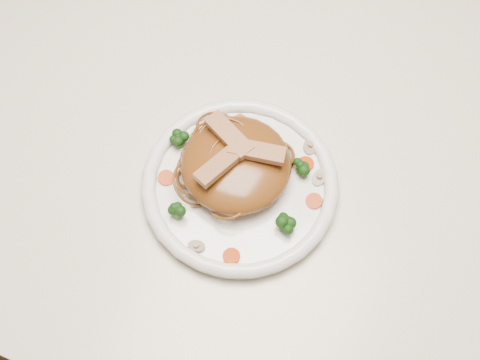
% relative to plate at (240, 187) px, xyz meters
% --- Properties ---
extents(ground, '(4.00, 4.00, 0.00)m').
position_rel_plate_xyz_m(ground, '(-0.02, 0.08, -0.76)').
color(ground, brown).
rests_on(ground, ground).
extents(table, '(1.20, 0.80, 0.75)m').
position_rel_plate_xyz_m(table, '(-0.02, 0.08, -0.11)').
color(table, beige).
rests_on(table, ground).
extents(plate, '(0.30, 0.30, 0.02)m').
position_rel_plate_xyz_m(plate, '(0.00, 0.00, 0.00)').
color(plate, white).
rests_on(plate, table).
extents(noodle_mound, '(0.17, 0.17, 0.05)m').
position_rel_plate_xyz_m(noodle_mound, '(-0.01, 0.01, 0.04)').
color(noodle_mound, brown).
rests_on(noodle_mound, plate).
extents(chicken_a, '(0.08, 0.04, 0.01)m').
position_rel_plate_xyz_m(chicken_a, '(0.01, 0.03, 0.07)').
color(chicken_a, '#AD7A52').
rests_on(chicken_a, noodle_mound).
extents(chicken_b, '(0.08, 0.06, 0.01)m').
position_rel_plate_xyz_m(chicken_b, '(-0.03, 0.03, 0.07)').
color(chicken_b, '#AD7A52').
rests_on(chicken_b, noodle_mound).
extents(chicken_c, '(0.05, 0.08, 0.01)m').
position_rel_plate_xyz_m(chicken_c, '(-0.02, -0.01, 0.07)').
color(chicken_c, '#AD7A52').
rests_on(chicken_c, noodle_mound).
extents(broccoli_0, '(0.03, 0.03, 0.03)m').
position_rel_plate_xyz_m(broccoli_0, '(0.07, 0.05, 0.02)').
color(broccoli_0, '#153A0C').
rests_on(broccoli_0, plate).
extents(broccoli_1, '(0.03, 0.03, 0.03)m').
position_rel_plate_xyz_m(broccoli_1, '(-0.10, 0.02, 0.02)').
color(broccoli_1, '#153A0C').
rests_on(broccoli_1, plate).
extents(broccoli_2, '(0.04, 0.04, 0.03)m').
position_rel_plate_xyz_m(broccoli_2, '(-0.06, -0.07, 0.03)').
color(broccoli_2, '#153A0C').
rests_on(broccoli_2, plate).
extents(broccoli_3, '(0.03, 0.03, 0.03)m').
position_rel_plate_xyz_m(broccoli_3, '(0.08, -0.04, 0.02)').
color(broccoli_3, '#153A0C').
rests_on(broccoli_3, plate).
extents(carrot_0, '(0.03, 0.03, 0.00)m').
position_rel_plate_xyz_m(carrot_0, '(0.07, 0.06, 0.01)').
color(carrot_0, '#B73906').
rests_on(carrot_0, plate).
extents(carrot_1, '(0.02, 0.02, 0.00)m').
position_rel_plate_xyz_m(carrot_1, '(-0.10, -0.03, 0.01)').
color(carrot_1, '#B73906').
rests_on(carrot_1, plate).
extents(carrot_2, '(0.02, 0.02, 0.00)m').
position_rel_plate_xyz_m(carrot_2, '(0.10, 0.02, 0.01)').
color(carrot_2, '#B73906').
rests_on(carrot_2, plate).
extents(carrot_3, '(0.02, 0.02, 0.00)m').
position_rel_plate_xyz_m(carrot_3, '(-0.04, 0.09, 0.01)').
color(carrot_3, '#B73906').
rests_on(carrot_3, plate).
extents(carrot_4, '(0.03, 0.03, 0.00)m').
position_rel_plate_xyz_m(carrot_4, '(0.03, -0.10, 0.01)').
color(carrot_4, '#B73906').
rests_on(carrot_4, plate).
extents(mushroom_0, '(0.03, 0.03, 0.01)m').
position_rel_plate_xyz_m(mushroom_0, '(-0.02, -0.11, 0.01)').
color(mushroom_0, gray).
rests_on(mushroom_0, plate).
extents(mushroom_1, '(0.03, 0.03, 0.01)m').
position_rel_plate_xyz_m(mushroom_1, '(0.10, 0.05, 0.01)').
color(mushroom_1, gray).
rests_on(mushroom_1, plate).
extents(mushroom_2, '(0.03, 0.03, 0.01)m').
position_rel_plate_xyz_m(mushroom_2, '(-0.09, 0.04, 0.01)').
color(mushroom_2, gray).
rests_on(mushroom_2, plate).
extents(mushroom_3, '(0.03, 0.03, 0.01)m').
position_rel_plate_xyz_m(mushroom_3, '(0.07, 0.09, 0.01)').
color(mushroom_3, gray).
rests_on(mushroom_3, plate).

